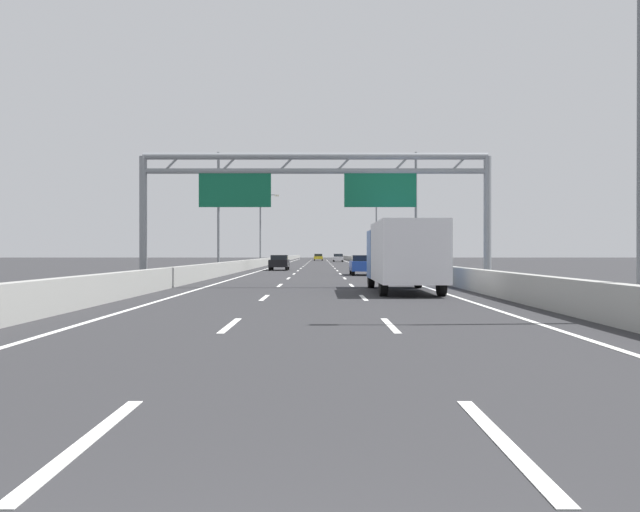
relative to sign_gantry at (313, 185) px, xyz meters
name	(u,v)px	position (x,y,z in m)	size (l,w,h in m)	color
ground_plane	(318,263)	(0.08, 71.39, -4.83)	(260.00, 260.00, 0.00)	#2D2D30
lane_dash_left_0	(86,441)	(-1.72, -25.11, -4.82)	(0.16, 3.00, 0.01)	white
lane_dash_left_1	(230,325)	(-1.72, -16.11, -4.82)	(0.16, 3.00, 0.01)	white
lane_dash_left_2	(264,298)	(-1.72, -7.11, -4.82)	(0.16, 3.00, 0.01)	white
lane_dash_left_3	(279,285)	(-1.72, 1.89, -4.82)	(0.16, 3.00, 0.01)	white
lane_dash_left_4	(288,278)	(-1.72, 10.89, -4.82)	(0.16, 3.00, 0.01)	white
lane_dash_left_5	(294,274)	(-1.72, 19.89, -4.82)	(0.16, 3.00, 0.01)	white
lane_dash_left_6	(298,271)	(-1.72, 28.89, -4.82)	(0.16, 3.00, 0.01)	white
lane_dash_left_7	(301,268)	(-1.72, 37.89, -4.82)	(0.16, 3.00, 0.01)	white
lane_dash_left_8	(303,267)	(-1.72, 46.89, -4.82)	(0.16, 3.00, 0.01)	white
lane_dash_left_9	(305,265)	(-1.72, 55.89, -4.82)	(0.16, 3.00, 0.01)	white
lane_dash_left_10	(306,264)	(-1.72, 64.89, -4.82)	(0.16, 3.00, 0.01)	white
lane_dash_left_11	(307,263)	(-1.72, 73.89, -4.82)	(0.16, 3.00, 0.01)	white
lane_dash_left_12	(308,262)	(-1.72, 82.89, -4.82)	(0.16, 3.00, 0.01)	white
lane_dash_left_13	(309,262)	(-1.72, 91.89, -4.82)	(0.16, 3.00, 0.01)	white
lane_dash_left_14	(310,261)	(-1.72, 100.89, -4.82)	(0.16, 3.00, 0.01)	white
lane_dash_left_15	(310,260)	(-1.72, 109.89, -4.82)	(0.16, 3.00, 0.01)	white
lane_dash_left_16	(311,260)	(-1.72, 118.89, -4.82)	(0.16, 3.00, 0.01)	white
lane_dash_left_17	(311,260)	(-1.72, 127.89, -4.82)	(0.16, 3.00, 0.01)	white
lane_dash_right_0	(502,441)	(1.88, -25.11, -4.82)	(0.16, 3.00, 0.01)	white
lane_dash_right_1	(390,325)	(1.88, -16.11, -4.82)	(0.16, 3.00, 0.01)	white
lane_dash_right_2	(363,298)	(1.88, -7.11, -4.82)	(0.16, 3.00, 0.01)	white
lane_dash_right_3	(351,285)	(1.88, 1.89, -4.82)	(0.16, 3.00, 0.01)	white
lane_dash_right_4	(344,278)	(1.88, 10.89, -4.82)	(0.16, 3.00, 0.01)	white
lane_dash_right_5	(340,274)	(1.88, 19.89, -4.82)	(0.16, 3.00, 0.01)	white
lane_dash_right_6	(337,271)	(1.88, 28.89, -4.82)	(0.16, 3.00, 0.01)	white
lane_dash_right_7	(335,268)	(1.88, 37.89, -4.82)	(0.16, 3.00, 0.01)	white
lane_dash_right_8	(333,267)	(1.88, 46.89, -4.82)	(0.16, 3.00, 0.01)	white
lane_dash_right_9	(332,265)	(1.88, 55.89, -4.82)	(0.16, 3.00, 0.01)	white
lane_dash_right_10	(330,264)	(1.88, 64.89, -4.82)	(0.16, 3.00, 0.01)	white
lane_dash_right_11	(330,263)	(1.88, 73.89, -4.82)	(0.16, 3.00, 0.01)	white
lane_dash_right_12	(329,262)	(1.88, 82.89, -4.82)	(0.16, 3.00, 0.01)	white
lane_dash_right_13	(328,262)	(1.88, 91.89, -4.82)	(0.16, 3.00, 0.01)	white
lane_dash_right_14	(328,261)	(1.88, 100.89, -4.82)	(0.16, 3.00, 0.01)	white
lane_dash_right_15	(327,260)	(1.88, 109.89, -4.82)	(0.16, 3.00, 0.01)	white
lane_dash_right_16	(327,260)	(1.88, 118.89, -4.82)	(0.16, 3.00, 0.01)	white
lane_dash_right_17	(326,260)	(1.88, 127.89, -4.82)	(0.16, 3.00, 0.01)	white
edge_line_left	(280,265)	(-5.17, 59.39, -4.82)	(0.16, 176.00, 0.01)	white
edge_line_right	(356,265)	(5.33, 59.39, -4.82)	(0.16, 176.00, 0.01)	white
barrier_left	(278,260)	(-6.82, 81.39, -4.35)	(0.45, 220.00, 0.95)	#9E9E99
barrier_right	(358,260)	(6.98, 81.39, -4.35)	(0.45, 220.00, 0.95)	#9E9E99
sign_gantry	(313,185)	(0.00, 0.00, 0.00)	(16.62, 0.36, 6.36)	gray
streetlamp_right_near	(631,91)	(7.55, -15.58, 0.57)	(2.58, 0.28, 9.50)	slate
streetlamp_left_mid	(221,205)	(-7.38, 20.01, 0.57)	(2.58, 0.28, 9.50)	slate
streetlamp_right_mid	(413,205)	(7.55, 20.01, 0.57)	(2.58, 0.28, 9.50)	slate
streetlamp_left_far	(262,225)	(-7.38, 55.60, 0.57)	(2.58, 0.28, 9.50)	slate
streetlamp_right_far	(374,225)	(7.55, 55.60, 0.57)	(2.58, 0.28, 9.50)	slate
yellow_car	(318,257)	(-0.05, 107.48, -4.09)	(1.87, 4.38, 1.43)	yellow
white_car	(338,258)	(3.65, 89.52, -4.07)	(1.83, 4.46, 1.48)	silver
blue_car	(362,265)	(3.45, 17.24, -4.07)	(1.78, 4.16, 1.47)	#2347AD
black_car	(279,262)	(-3.55, 30.81, -4.08)	(1.75, 4.24, 1.44)	black
box_truck	(403,253)	(3.79, -3.58, -3.20)	(2.48, 8.18, 2.89)	#194799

